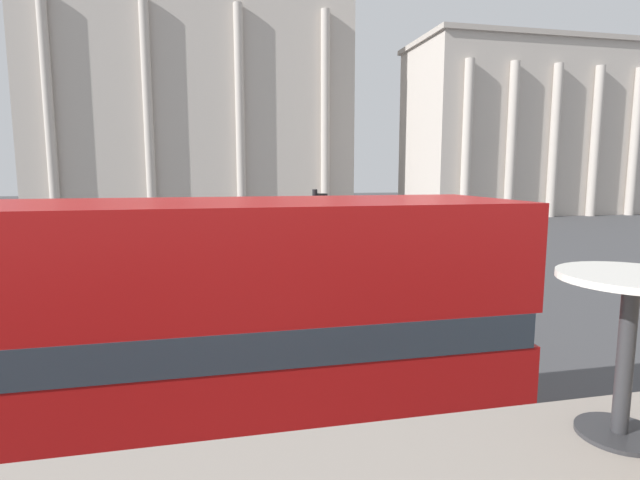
% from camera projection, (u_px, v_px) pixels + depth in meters
% --- Properties ---
extents(double_decker_bus, '(10.34, 2.66, 4.12)m').
position_uv_depth(double_decker_bus, '(126.00, 345.00, 6.42)').
color(double_decker_bus, black).
rests_on(double_decker_bus, ground_plane).
extents(cafe_dining_table, '(0.60, 0.60, 0.73)m').
position_uv_depth(cafe_dining_table, '(629.00, 318.00, 2.13)').
color(cafe_dining_table, '#2D2D30').
rests_on(cafe_dining_table, cafe_floor_slab).
extents(plaza_building_left, '(33.03, 15.81, 24.67)m').
position_uv_depth(plaza_building_left, '(196.00, 100.00, 55.40)').
color(plaza_building_left, '#BCB2A8').
rests_on(plaza_building_left, ground_plane).
extents(plaza_building_right, '(24.13, 12.02, 17.95)m').
position_uv_depth(plaza_building_right, '(519.00, 130.00, 54.33)').
color(plaza_building_right, '#BCB2A8').
rests_on(plaza_building_right, ground_plane).
extents(traffic_light_near, '(0.42, 0.24, 4.09)m').
position_uv_depth(traffic_light_near, '(318.00, 249.00, 11.94)').
color(traffic_light_near, black).
rests_on(traffic_light_near, ground_plane).
extents(traffic_light_mid, '(0.42, 0.24, 3.41)m').
position_uv_depth(traffic_light_mid, '(348.00, 231.00, 19.24)').
color(traffic_light_mid, black).
rests_on(traffic_light_mid, ground_plane).
extents(car_navy, '(4.20, 1.93, 1.35)m').
position_uv_depth(car_navy, '(196.00, 237.00, 29.36)').
color(car_navy, black).
rests_on(car_navy, ground_plane).
extents(car_black, '(4.20, 1.93, 1.35)m').
position_uv_depth(car_black, '(342.00, 230.00, 32.43)').
color(car_black, black).
rests_on(car_black, ground_plane).
extents(pedestrian_white, '(0.32, 0.32, 1.79)m').
position_uv_depth(pedestrian_white, '(323.00, 259.00, 19.85)').
color(pedestrian_white, '#282B33').
rests_on(pedestrian_white, ground_plane).
extents(pedestrian_blue, '(0.32, 0.32, 1.63)m').
position_uv_depth(pedestrian_blue, '(338.00, 230.00, 30.52)').
color(pedestrian_blue, '#282B33').
rests_on(pedestrian_blue, ground_plane).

